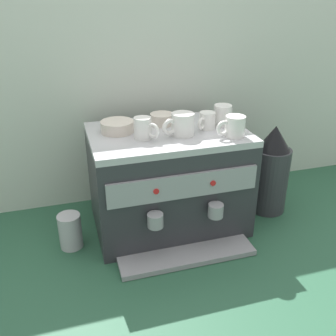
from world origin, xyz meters
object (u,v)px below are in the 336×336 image
ceramic_cup_0 (207,121)px  ceramic_cup_4 (234,126)px  ceramic_bowl_0 (163,119)px  coffee_grinder (271,171)px  ceramic_cup_2 (223,115)px  milk_pitcher (70,231)px  espresso_machine (168,180)px  ceramic_cup_3 (182,125)px  ceramic_bowl_1 (117,127)px  ceramic_cup_1 (144,128)px

ceramic_cup_0 → ceramic_cup_4: bearing=-58.9°
ceramic_cup_0 → ceramic_bowl_0: 0.18m
ceramic_bowl_0 → coffee_grinder: size_ratio=0.24×
ceramic_cup_2 → ceramic_bowl_0: ceramic_cup_2 is taller
milk_pitcher → ceramic_cup_0: bearing=3.5°
ceramic_cup_4 → milk_pitcher: size_ratio=0.83×
espresso_machine → ceramic_cup_3: (0.03, -0.05, 0.25)m
milk_pitcher → ceramic_cup_3: bearing=-0.8°
espresso_machine → ceramic_cup_0: size_ratio=6.96×
ceramic_bowl_0 → ceramic_bowl_1: size_ratio=0.74×
ceramic_cup_3 → ceramic_cup_0: bearing=19.2°
ceramic_cup_4 → ceramic_bowl_1: 0.43m
ceramic_cup_4 → coffee_grinder: ceramic_cup_4 is taller
milk_pitcher → ceramic_cup_1: bearing=-0.5°
ceramic_cup_3 → ceramic_bowl_0: size_ratio=1.37×
espresso_machine → ceramic_bowl_1: (-0.18, 0.05, 0.23)m
ceramic_bowl_0 → ceramic_cup_4: bearing=-44.3°
coffee_grinder → ceramic_bowl_0: bearing=167.4°
ceramic_cup_3 → ceramic_cup_4: (0.18, -0.06, -0.00)m
ceramic_cup_3 → ceramic_cup_4: bearing=-20.2°
ceramic_bowl_1 → milk_pitcher: (-0.22, -0.10, -0.36)m
ceramic_cup_2 → milk_pitcher: ceramic_cup_2 is taller
ceramic_cup_1 → ceramic_cup_3: 0.14m
ceramic_cup_3 → coffee_grinder: size_ratio=0.33×
ceramic_cup_1 → milk_pitcher: 0.48m
espresso_machine → ceramic_cup_2: bearing=3.8°
ceramic_cup_0 → milk_pitcher: ceramic_cup_0 is taller
espresso_machine → coffee_grinder: bearing=-1.5°
ceramic_cup_3 → ceramic_cup_1: bearing=178.6°
ceramic_cup_1 → ceramic_cup_2: ceramic_cup_2 is taller
espresso_machine → ceramic_bowl_0: bearing=87.7°
ceramic_cup_1 → ceramic_cup_4: (0.32, -0.07, -0.00)m
ceramic_bowl_0 → coffee_grinder: (0.45, -0.10, -0.24)m
ceramic_cup_1 → ceramic_cup_3: ceramic_cup_3 is taller
ceramic_cup_0 → milk_pitcher: bearing=-176.5°
ceramic_cup_0 → ceramic_cup_2: size_ratio=0.86×
ceramic_bowl_0 → milk_pitcher: 0.56m
ceramic_cup_2 → espresso_machine: bearing=-176.2°
ceramic_cup_3 → ceramic_bowl_0: bearing=102.8°
ceramic_cup_0 → milk_pitcher: size_ratio=0.62×
ceramic_cup_2 → ceramic_bowl_1: size_ratio=0.80×
ceramic_cup_0 → coffee_grinder: bearing=-0.4°
ceramic_bowl_0 → ceramic_cup_3: bearing=-77.2°
ceramic_cup_4 → ceramic_bowl_0: ceramic_cup_4 is taller
espresso_machine → ceramic_bowl_1: ceramic_bowl_1 is taller
ceramic_cup_1 → milk_pitcher: ceramic_cup_1 is taller
ceramic_bowl_1 → milk_pitcher: 0.43m
ceramic_cup_0 → ceramic_cup_4: 0.12m
ceramic_cup_0 → coffee_grinder: ceramic_cup_0 is taller
ceramic_bowl_0 → coffee_grinder: ceramic_bowl_0 is taller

